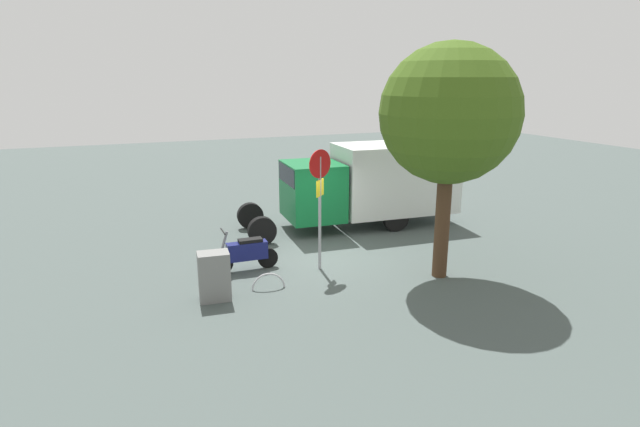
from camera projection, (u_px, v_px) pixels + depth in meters
ground_plane at (328, 257)px, 14.96m from camera, size 60.00×60.00×0.00m
box_truck_near at (370, 181)px, 17.80m from camera, size 7.69×2.61×2.86m
motorcycle at (247, 252)px, 13.81m from camera, size 1.81×0.55×1.20m
stop_sign at (320, 191)px, 13.48m from camera, size 0.71×0.33×3.30m
street_tree at (449, 115)px, 12.48m from camera, size 3.46×3.46×5.98m
utility_cabinet at (214, 276)px, 11.97m from camera, size 0.77×0.57×1.18m
bike_rack_hoop at (269, 289)px, 12.72m from camera, size 0.85×0.14×0.85m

